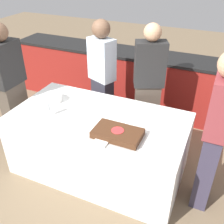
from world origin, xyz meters
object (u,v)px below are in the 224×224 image
Objects in this scene: person_cutting_cake at (148,87)px; person_standing_back at (102,78)px; wine_glass at (48,107)px; cake at (118,133)px; person_seated_right at (215,133)px; plate_stack at (53,98)px; person_seated_left at (11,88)px.

person_cutting_cake reaches higher than person_standing_back.
person_cutting_cake is at bearing 48.40° from wine_glass.
cake is 0.32× the size of person_standing_back.
person_seated_right is at bearing 115.10° from person_cutting_cake.
cake is 2.34× the size of plate_stack.
wine_glass is 0.10× the size of person_cutting_cake.
plate_stack is at bearing 161.34° from cake.
person_cutting_cake reaches higher than cake.
person_standing_back is (-0.62, 0.96, 0.06)m from cake.
plate_stack is at bearing -80.39° from person_seated_left.
plate_stack is at bearing 84.83° from person_standing_back.
person_standing_back is at bearing 62.27° from plate_stack.
person_cutting_cake is at bearing 33.48° from plate_stack.
plate_stack is at bearing -92.86° from person_seated_right.
wine_glass is 1.66m from person_seated_right.
person_cutting_cake is (0.00, 0.96, 0.06)m from cake.
plate_stack is at bearing 9.33° from person_cutting_cake.
plate_stack is 0.13× the size of person_cutting_cake.
cake is at bearing -18.66° from plate_stack.
person_seated_left is (-0.67, 0.19, -0.01)m from wine_glass.
person_seated_left is 1.02× the size of person_standing_back.
plate_stack is 0.13× the size of person_seated_right.
person_seated_left is (-1.49, -0.72, 0.01)m from person_cutting_cake.
person_standing_back is at bearing 78.38° from wine_glass.
person_seated_left is at bearing 62.52° from person_standing_back.
person_seated_left is at bearing -170.39° from plate_stack.
plate_stack is 0.13× the size of person_seated_left.
person_standing_back is (0.19, 0.91, -0.01)m from wine_glass.
person_seated_left is at bearing 171.08° from cake.
plate_stack is 0.54m from person_seated_left.
cake is 1.51m from person_seated_left.
person_cutting_cake is 1.65m from person_seated_left.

